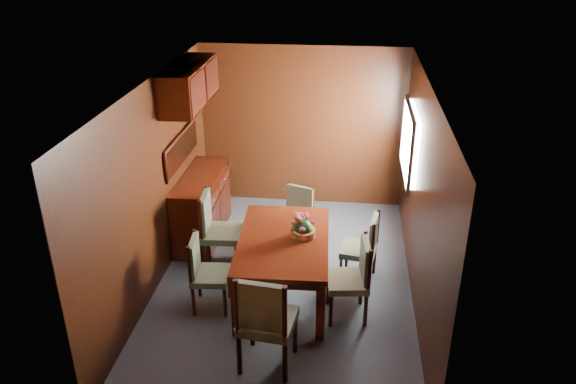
# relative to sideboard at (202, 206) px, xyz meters

# --- Properties ---
(ground) EXTENTS (4.50, 4.50, 0.00)m
(ground) POSITION_rel_sideboard_xyz_m (1.25, -1.00, -0.45)
(ground) COLOR #3C4652
(ground) RESTS_ON ground
(room_shell) EXTENTS (3.06, 4.52, 2.41)m
(room_shell) POSITION_rel_sideboard_xyz_m (1.15, -0.67, 1.18)
(room_shell) COLOR black
(room_shell) RESTS_ON ground
(sideboard) EXTENTS (0.48, 1.40, 0.90)m
(sideboard) POSITION_rel_sideboard_xyz_m (0.00, 0.00, 0.00)
(sideboard) COLOR black
(sideboard) RESTS_ON ground
(dining_table) EXTENTS (1.06, 1.64, 0.75)m
(dining_table) POSITION_rel_sideboard_xyz_m (1.26, -1.26, 0.19)
(dining_table) COLOR black
(dining_table) RESTS_ON ground
(chair_left_near) EXTENTS (0.43, 0.45, 0.88)m
(chair_left_near) POSITION_rel_sideboard_xyz_m (0.42, -1.57, 0.04)
(chair_left_near) COLOR black
(chair_left_near) RESTS_ON ground
(chair_left_far) EXTENTS (0.49, 0.51, 1.01)m
(chair_left_far) POSITION_rel_sideboard_xyz_m (0.36, -0.74, 0.11)
(chair_left_far) COLOR black
(chair_left_far) RESTS_ON ground
(chair_right_near) EXTENTS (0.48, 0.50, 0.94)m
(chair_right_near) POSITION_rel_sideboard_xyz_m (2.06, -1.54, 0.07)
(chair_right_near) COLOR black
(chair_right_near) RESTS_ON ground
(chair_right_far) EXTENTS (0.47, 0.48, 0.88)m
(chair_right_far) POSITION_rel_sideboard_xyz_m (2.18, -0.84, 0.04)
(chair_right_far) COLOR black
(chair_right_far) RESTS_ON ground
(chair_head) EXTENTS (0.57, 0.55, 1.08)m
(chair_head) POSITION_rel_sideboard_xyz_m (1.24, -2.47, 0.15)
(chair_head) COLOR black
(chair_head) RESTS_ON ground
(chair_foot) EXTENTS (0.52, 0.51, 0.87)m
(chair_foot) POSITION_rel_sideboard_xyz_m (1.30, -0.16, 0.03)
(chair_foot) COLOR black
(chair_foot) RESTS_ON ground
(flower_centerpiece) EXTENTS (0.29, 0.29, 0.29)m
(flower_centerpiece) POSITION_rel_sideboard_xyz_m (1.48, -1.17, 0.44)
(flower_centerpiece) COLOR #C7733C
(flower_centerpiece) RESTS_ON dining_table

